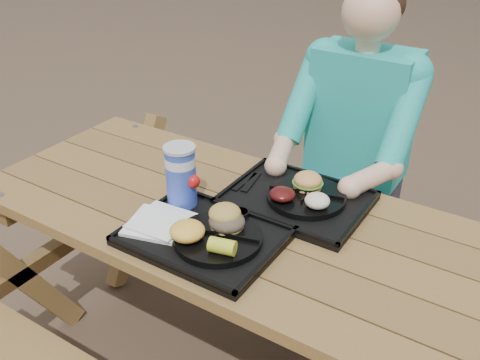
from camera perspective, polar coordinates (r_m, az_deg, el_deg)
The scene contains 17 objects.
picnic_table at distance 1.94m, azimuth -0.00°, elevation -13.04°, with size 1.80×1.49×0.75m, color #999999, non-canonical shape.
tray_near at distance 1.60m, azimuth -3.85°, elevation -6.08°, with size 0.45×0.35×0.02m, color black.
tray_far at distance 1.77m, azimuth 6.03°, elevation -2.20°, with size 0.45×0.35×0.02m, color black.
plate_near at distance 1.56m, azimuth -2.34°, elevation -6.22°, with size 0.26×0.26×0.02m, color black.
plate_far at distance 1.76m, azimuth 7.08°, elevation -1.78°, with size 0.26×0.26×0.02m, color black.
napkin_stack at distance 1.64m, azimuth -8.86°, elevation -4.49°, with size 0.17×0.17×0.02m, color white.
soda_cup at distance 1.69m, azimuth -6.31°, elevation 0.31°, with size 0.10×0.10×0.19m, color #1834B5.
condiment_bbq at distance 1.66m, azimuth -1.42°, elevation -3.42°, with size 0.05×0.05×0.03m, color black.
condiment_mustard at distance 1.64m, azimuth 0.04°, elevation -3.81°, with size 0.05×0.05×0.03m, color yellow.
sandwich at distance 1.55m, azimuth -1.43°, elevation -3.48°, with size 0.10×0.10×0.10m, color gold, non-canonical shape.
mac_cheese at distance 1.53m, azimuth -5.65°, elevation -5.43°, with size 0.10×0.10×0.05m, color yellow.
corn_cob at distance 1.47m, azimuth -1.90°, elevation -7.08°, with size 0.07×0.07×0.04m, color yellow, non-canonical shape.
cutlery_far at distance 1.84m, azimuth 1.20°, elevation -0.20°, with size 0.02×0.14×0.01m, color black.
burger at distance 1.77m, azimuth 7.28°, elevation 0.36°, with size 0.10×0.10×0.09m, color #F09F54, non-canonical shape.
baked_beans at distance 1.71m, azimuth 4.54°, elevation -1.52°, with size 0.08×0.08×0.04m, color #4A0E0E.
potato_salad at distance 1.68m, azimuth 8.24°, elevation -2.20°, with size 0.08×0.08×0.04m, color white.
diner at distance 2.26m, azimuth 12.00°, elevation 1.38°, with size 0.48×0.84×1.28m, color teal, non-canonical shape.
Camera 1 is at (0.76, -1.20, 1.70)m, focal length 40.00 mm.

